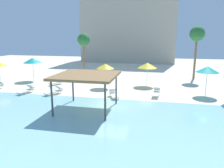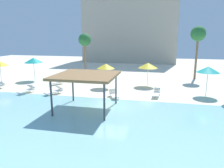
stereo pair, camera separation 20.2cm
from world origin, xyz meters
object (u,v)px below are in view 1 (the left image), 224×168
beach_umbrella_yellow_3 (147,65)px  lounge_chair_5 (156,93)px  beach_umbrella_yellow_6 (105,66)px  beach_umbrella_teal_4 (32,60)px  beach_umbrella_teal_5 (208,69)px  lounge_chair_1 (27,90)px  lounge_chair_0 (114,94)px  palm_tree_0 (84,41)px  lounge_chair_3 (57,82)px  lounge_chair_2 (54,91)px  shade_pavilion (86,76)px  palm_tree_1 (197,35)px

beach_umbrella_yellow_3 → lounge_chair_5: size_ratio=1.35×
beach_umbrella_yellow_6 → beach_umbrella_teal_4: bearing=170.6°
beach_umbrella_teal_5 → lounge_chair_1: 17.65m
beach_umbrella_yellow_3 → beach_umbrella_teal_4: beach_umbrella_teal_4 is taller
lounge_chair_0 → lounge_chair_5: (3.85, 1.31, 0.00)m
lounge_chair_5 → beach_umbrella_teal_4: bearing=-99.8°
palm_tree_0 → lounge_chair_1: bearing=-96.3°
beach_umbrella_yellow_3 → palm_tree_0: (-10.03, 7.14, 2.57)m
lounge_chair_3 → lounge_chair_5: 11.74m
beach_umbrella_teal_4 → lounge_chair_3: (4.03, -1.62, -2.25)m
lounge_chair_2 → beach_umbrella_teal_4: bearing=-106.9°
lounge_chair_2 → palm_tree_0: 13.83m
shade_pavilion → beach_umbrella_yellow_6: (-0.44, 7.72, -0.28)m
beach_umbrella_yellow_3 → palm_tree_1: palm_tree_1 is taller
beach_umbrella_yellow_3 → lounge_chair_3: 10.66m
lounge_chair_2 → lounge_chair_5: 9.82m
shade_pavilion → beach_umbrella_teal_5: (9.81, 6.48, -0.13)m
shade_pavilion → beach_umbrella_teal_5: bearing=33.4°
lounge_chair_0 → palm_tree_0: 15.45m
lounge_chair_5 → lounge_chair_0: bearing=-65.5°
lounge_chair_0 → lounge_chair_5: 4.06m
lounge_chair_3 → palm_tree_0: size_ratio=0.33×
lounge_chair_2 → beach_umbrella_teal_5: bearing=129.3°
lounge_chair_1 → palm_tree_1: 21.40m
beach_umbrella_yellow_3 → lounge_chair_0: size_ratio=1.33×
lounge_chair_2 → lounge_chair_0: bearing=119.4°
shade_pavilion → palm_tree_0: size_ratio=0.75×
shade_pavilion → beach_umbrella_teal_4: (-10.31, 9.36, -0.05)m
beach_umbrella_yellow_3 → beach_umbrella_teal_5: (5.76, -2.97, 0.17)m
shade_pavilion → beach_umbrella_teal_5: size_ratio=1.62×
palm_tree_0 → beach_umbrella_yellow_6: bearing=-58.0°
beach_umbrella_teal_5 → shade_pavilion: bearing=-146.6°
shade_pavilion → lounge_chair_3: (-6.28, 7.74, -2.29)m
lounge_chair_3 → lounge_chair_2: bearing=48.8°
beach_umbrella_teal_5 → palm_tree_1: size_ratio=0.41×
shade_pavilion → beach_umbrella_teal_5: 11.76m
lounge_chair_2 → palm_tree_1: size_ratio=0.29×
beach_umbrella_yellow_6 → lounge_chair_1: 8.46m
lounge_chair_1 → lounge_chair_3: same height
lounge_chair_0 → lounge_chair_1: bearing=-111.5°
beach_umbrella_teal_5 → lounge_chair_2: beach_umbrella_teal_5 is taller
beach_umbrella_teal_5 → lounge_chair_3: 16.28m
palm_tree_0 → palm_tree_1: bearing=-6.7°
beach_umbrella_yellow_6 → lounge_chair_1: bearing=-148.4°
shade_pavilion → beach_umbrella_teal_5: beach_umbrella_teal_5 is taller
lounge_chair_1 → lounge_chair_2: 2.89m
lounge_chair_2 → palm_tree_1: (14.48, 11.11, 5.35)m
beach_umbrella_teal_5 → beach_umbrella_yellow_6: beach_umbrella_teal_5 is taller
beach_umbrella_yellow_3 → beach_umbrella_yellow_6: size_ratio=1.00×
lounge_chair_1 → lounge_chair_5: size_ratio=1.02×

